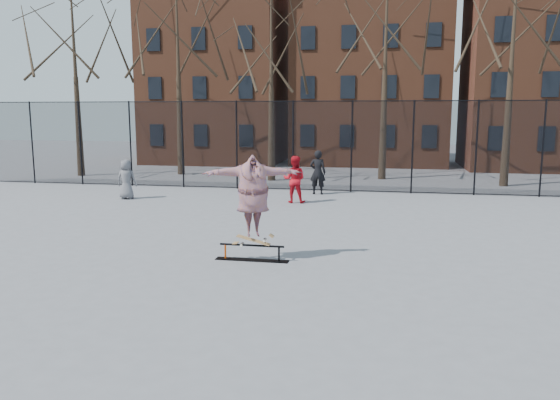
% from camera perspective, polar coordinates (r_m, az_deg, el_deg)
% --- Properties ---
extents(ground, '(100.00, 100.00, 0.00)m').
position_cam_1_polar(ground, '(11.89, -2.54, -7.91)').
color(ground, slate).
extents(skate_rail, '(1.77, 0.27, 0.39)m').
position_cam_1_polar(skate_rail, '(13.05, -2.96, -5.66)').
color(skate_rail, black).
rests_on(skate_rail, ground).
extents(skateboard, '(0.88, 0.21, 0.11)m').
position_cam_1_polar(skateboard, '(12.97, -2.79, -4.43)').
color(skateboard, '#A17840').
rests_on(skateboard, skate_rail).
extents(skater, '(2.43, 1.44, 1.92)m').
position_cam_1_polar(skater, '(12.77, -2.83, -0.02)').
color(skater, '#533688').
rests_on(skater, skateboard).
extents(bystander_grey, '(0.82, 0.56, 1.60)m').
position_cam_1_polar(bystander_grey, '(22.92, -15.75, 2.10)').
color(bystander_grey, '#5E5E63').
rests_on(bystander_grey, ground).
extents(bystander_black, '(0.71, 0.48, 1.89)m').
position_cam_1_polar(bystander_black, '(23.36, 3.97, 2.90)').
color(bystander_black, black).
rests_on(bystander_black, ground).
extents(bystander_red, '(0.90, 0.71, 1.82)m').
position_cam_1_polar(bystander_red, '(21.14, 1.51, 2.17)').
color(bystander_red, red).
rests_on(bystander_red, ground).
extents(fence, '(34.03, 0.07, 4.00)m').
position_cam_1_polar(fence, '(24.24, 4.62, 5.76)').
color(fence, black).
rests_on(fence, ground).
extents(tree_row, '(33.66, 7.46, 10.67)m').
position_cam_1_polar(tree_row, '(28.61, 5.24, 16.92)').
color(tree_row, black).
rests_on(tree_row, ground).
extents(rowhouses, '(29.00, 7.00, 13.00)m').
position_cam_1_polar(rowhouses, '(37.19, 8.16, 13.07)').
color(rowhouses, brown).
rests_on(rowhouses, ground).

